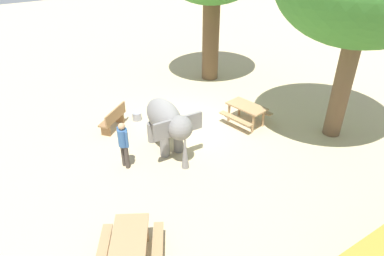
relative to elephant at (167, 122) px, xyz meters
name	(u,v)px	position (x,y,z in m)	size (l,w,h in m)	color
ground_plane	(189,125)	(-1.50, -1.06, -1.12)	(60.00, 60.00, 0.00)	tan
elephant	(167,122)	(0.00, 0.00, 0.00)	(1.71, 2.53, 1.76)	slate
person_handler	(123,142)	(1.64, 0.12, -0.18)	(0.32, 0.50, 1.62)	#3F3833
wooden_bench	(114,118)	(1.07, -2.33, -0.65)	(1.34, 1.19, 0.88)	olive
picnic_table_near	(130,244)	(2.97, 3.59, -0.54)	(2.03, 2.03, 0.78)	#9E7A51
picnic_table_far	(246,110)	(-3.46, 0.02, -0.54)	(1.73, 1.75, 0.78)	#9E7A51
feed_bucket	(137,116)	(0.05, -2.53, -0.96)	(0.36, 0.36, 0.32)	gray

